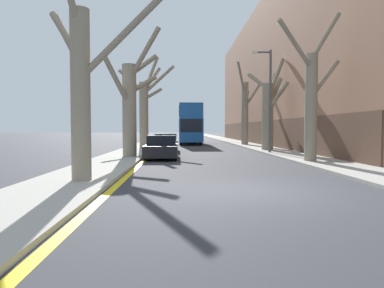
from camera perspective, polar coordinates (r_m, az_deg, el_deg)
ground_plane at (r=9.63m, az=9.02°, el=-7.75°), size 300.00×300.00×0.00m
sidewalk_left at (r=59.41m, az=-5.40°, el=0.93°), size 2.67×120.00×0.12m
sidewalk_right at (r=59.74m, az=4.73°, el=0.95°), size 2.67×120.00×0.12m
building_facade_right at (r=41.00m, az=17.34°, el=10.61°), size 10.08×49.94×15.13m
kerb_line_stripe at (r=59.35m, az=-3.94°, el=0.88°), size 0.24×120.00×0.01m
street_tree_left_0 at (r=11.21m, az=-17.98°, el=9.66°), size 3.78×2.37×7.34m
street_tree_left_1 at (r=20.18m, az=-10.19°, el=6.62°), size 3.10×3.13×7.48m
street_tree_left_2 at (r=30.28m, az=-7.79°, el=6.12°), size 4.86×2.04×8.18m
street_tree_right_0 at (r=18.18m, az=19.27°, el=6.89°), size 3.65×1.93×7.38m
street_tree_right_1 at (r=27.12m, az=12.66°, el=5.63°), size 2.99×3.66×7.36m
street_tree_right_2 at (r=35.74m, az=8.84°, el=5.52°), size 2.64×2.21×8.32m
double_decker_bus at (r=39.36m, az=-0.37°, el=3.62°), size 2.48×10.50×4.35m
parked_car_0 at (r=19.87m, az=-5.05°, el=-0.57°), size 1.82×4.25×1.34m
parked_car_1 at (r=25.82m, az=-4.37°, el=0.17°), size 1.79×4.11×1.36m
lamp_post at (r=23.98m, az=12.64°, el=7.87°), size 1.40×0.20×7.03m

